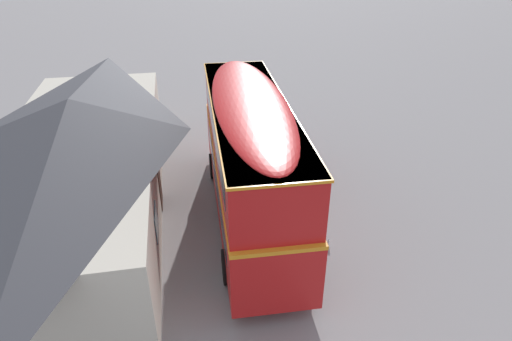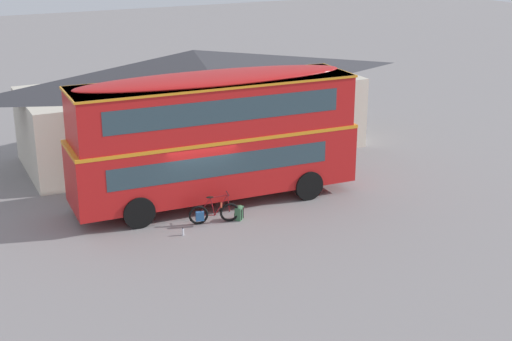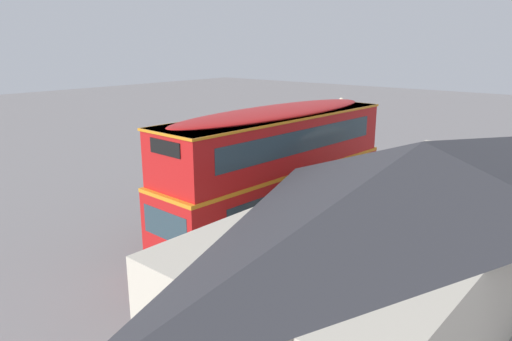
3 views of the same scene
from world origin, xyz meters
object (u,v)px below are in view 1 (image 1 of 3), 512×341
object	(u,v)px
backpack_on_ground	(300,205)
touring_bicycle	(305,217)
water_bottle_clear_plastic	(328,243)
double_decker_bus	(250,155)

from	to	relation	value
backpack_on_ground	touring_bicycle	bearing A→B (deg)	173.50
backpack_on_ground	water_bottle_clear_plastic	distance (m)	2.26
touring_bicycle	water_bottle_clear_plastic	size ratio (longest dim) A/B	6.60
touring_bicycle	double_decker_bus	bearing A→B (deg)	63.28
double_decker_bus	touring_bicycle	world-z (taller)	double_decker_bus
backpack_on_ground	double_decker_bus	bearing A→B (deg)	90.92
double_decker_bus	touring_bicycle	size ratio (longest dim) A/B	6.06
double_decker_bus	backpack_on_ground	xyz separation A→B (m)	(0.03, -1.94, -2.38)
double_decker_bus	water_bottle_clear_plastic	xyz separation A→B (m)	(-2.19, -2.31, -2.52)
double_decker_bus	touring_bicycle	distance (m)	3.06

